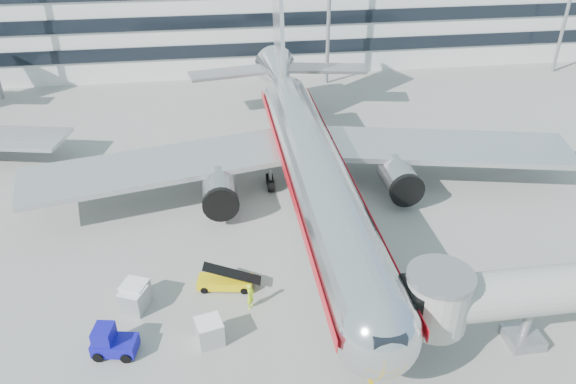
{
  "coord_description": "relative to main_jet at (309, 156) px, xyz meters",
  "views": [
    {
      "loc": [
        -8.18,
        -31.76,
        26.67
      ],
      "look_at": [
        -2.64,
        6.23,
        4.0
      ],
      "focal_mm": 35.0,
      "sensor_mm": 36.0,
      "label": 1
    }
  ],
  "objects": [
    {
      "name": "cargo_container_front",
      "position": [
        -9.36,
        -16.81,
        -3.38
      ],
      "size": [
        1.93,
        1.93,
        1.71
      ],
      "color": "#AFB2B6",
      "rests_on": "ground"
    },
    {
      "name": "terminal",
      "position": [
        0.0,
        46.23,
        3.57
      ],
      "size": [
        150.0,
        24.25,
        15.6
      ],
      "color": "silver",
      "rests_on": "ground"
    },
    {
      "name": "belt_loader",
      "position": [
        -8.12,
        -11.62,
        -3.67
      ],
      "size": [
        4.23,
        2.07,
        1.98
      ],
      "color": "#DABA09",
      "rests_on": "ground"
    },
    {
      "name": "cargo_container_right",
      "position": [
        -14.33,
        -12.44,
        -3.35
      ],
      "size": [
        2.16,
        2.16,
        1.76
      ],
      "color": "#AFB2B6",
      "rests_on": "ground"
    },
    {
      "name": "main_jet",
      "position": [
        0.0,
        0.0,
        0.0
      ],
      "size": [
        50.95,
        48.7,
        16.06
      ],
      "color": "silver",
      "rests_on": "ground"
    },
    {
      "name": "lead_in_line",
      "position": [
        0.0,
        -1.72,
        -4.23
      ],
      "size": [
        0.25,
        70.0,
        0.01
      ],
      "primitive_type": "cube",
      "color": "#E4AF0C",
      "rests_on": "ground"
    },
    {
      "name": "cargo_container_left",
      "position": [
        -14.38,
        -13.04,
        -3.39
      ],
      "size": [
        2.1,
        2.1,
        1.69
      ],
      "color": "#AFB2B6",
      "rests_on": "ground"
    },
    {
      "name": "ground",
      "position": [
        0.0,
        -11.72,
        -4.23
      ],
      "size": [
        180.0,
        180.0,
        0.0
      ],
      "primitive_type": "plane",
      "color": "gray",
      "rests_on": "ground"
    },
    {
      "name": "ramp_worker",
      "position": [
        -6.48,
        -13.94,
        -3.25
      ],
      "size": [
        0.78,
        0.86,
        1.97
      ],
      "primitive_type": "imported",
      "rotation": [
        0.0,
        0.0,
        1.03
      ],
      "color": "#CDFF1A",
      "rests_on": "ground"
    },
    {
      "name": "jet_bridge",
      "position": [
        12.18,
        -19.72,
        -0.36
      ],
      "size": [
        17.8,
        4.5,
        7.0
      ],
      "color": "silver",
      "rests_on": "ground"
    },
    {
      "name": "baggage_tug",
      "position": [
        -15.41,
        -16.88,
        -3.35
      ],
      "size": [
        2.96,
        2.18,
        2.03
      ],
      "color": "#100D98",
      "rests_on": "ground"
    }
  ]
}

